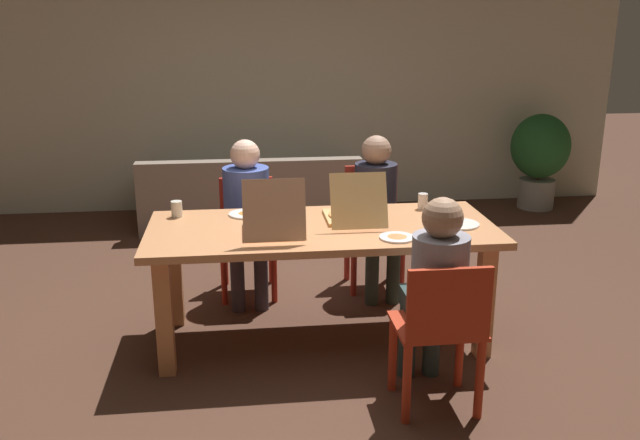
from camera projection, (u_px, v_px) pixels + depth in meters
ground_plane at (322, 338)px, 4.49m from camera, size 20.00×20.00×0.00m
back_wall at (284, 77)px, 7.30m from camera, size 7.40×0.12×2.83m
dining_table at (322, 243)px, 4.30m from camera, size 2.18×0.94×0.78m
chair_0 at (441, 331)px, 3.53m from camera, size 0.46×0.40×0.86m
person_0 at (435, 282)px, 3.60m from camera, size 0.30×0.51×1.17m
chair_1 at (373, 223)px, 5.29m from camera, size 0.44×0.39×0.93m
person_1 at (377, 202)px, 5.09m from camera, size 0.32×0.54×1.20m
chair_2 at (247, 231)px, 5.17m from camera, size 0.43×0.46×0.86m
person_2 at (247, 207)px, 4.97m from camera, size 0.34×0.54×1.19m
pizza_box_0 at (353, 213)px, 4.36m from camera, size 0.35×0.48×0.35m
pizza_box_1 at (273, 226)px, 4.09m from camera, size 0.36×0.44×0.38m
plate_0 at (459, 224)px, 4.29m from camera, size 0.26×0.26×0.01m
plate_1 at (247, 214)px, 4.50m from camera, size 0.24×0.24×0.03m
plate_2 at (397, 237)px, 4.02m from camera, size 0.21×0.21×0.03m
drinking_glass_0 at (423, 201)px, 4.63m from camera, size 0.07×0.07×0.11m
drinking_glass_1 at (177, 209)px, 4.45m from camera, size 0.07×0.07×0.11m
couch at (251, 199)px, 6.90m from camera, size 2.16×0.87×0.73m
potted_plant at (540, 153)px, 7.38m from camera, size 0.63×0.63×1.04m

